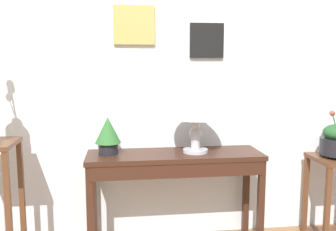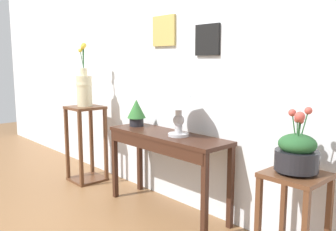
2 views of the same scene
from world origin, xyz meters
The scene contains 8 objects.
back_wall_with_art centered at (0.00, 1.53, 1.40)m, with size 9.00×0.13×2.80m.
console_table centered at (0.02, 1.22, 0.64)m, with size 1.29×0.38×0.74m.
table_lamp centered at (0.17, 1.25, 1.09)m, with size 0.38×0.38×0.48m.
potted_plant_on_console centered at (-0.47, 1.27, 0.89)m, with size 0.19×0.19×0.27m.
pedestal_stand_left centered at (-1.25, 1.14, 0.44)m, with size 0.37×0.37×0.88m.
flower_vase_tall_left centered at (-1.25, 1.14, 1.10)m, with size 0.18×0.18×0.72m.
pedestal_stand_right centered at (1.29, 1.21, 0.34)m, with size 0.37×0.37×0.68m.
planter_bowl_wide_right centered at (1.29, 1.21, 0.81)m, with size 0.28×0.28×0.43m.
Camera 2 is at (2.35, -0.87, 1.38)m, focal length 37.84 mm.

